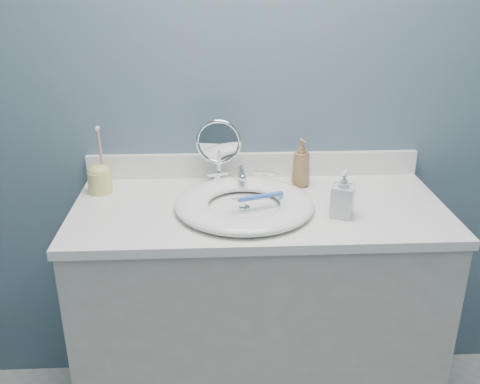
{
  "coord_description": "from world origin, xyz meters",
  "views": [
    {
      "loc": [
        -0.14,
        -0.62,
        1.6
      ],
      "look_at": [
        -0.06,
        0.94,
        0.94
      ],
      "focal_mm": 40.0,
      "sensor_mm": 36.0,
      "label": 1
    }
  ],
  "objects": [
    {
      "name": "drain",
      "position": [
        -0.05,
        0.94,
        0.88
      ],
      "size": [
        0.04,
        0.04,
        0.01
      ],
      "primitive_type": "cylinder",
      "color": "silver",
      "rests_on": "countertop"
    },
    {
      "name": "faucet",
      "position": [
        -0.05,
        1.14,
        0.91
      ],
      "size": [
        0.25,
        0.13,
        0.07
      ],
      "color": "silver",
      "rests_on": "countertop"
    },
    {
      "name": "back_wall",
      "position": [
        0.0,
        1.25,
        1.2
      ],
      "size": [
        2.2,
        0.02,
        2.4
      ],
      "primitive_type": "cube",
      "color": "slate",
      "rests_on": "ground"
    },
    {
      "name": "soap_bottle_amber",
      "position": [
        0.16,
        1.14,
        0.97
      ],
      "size": [
        0.08,
        0.08,
        0.17
      ],
      "primitive_type": "imported",
      "rotation": [
        0.0,
        0.0,
        0.22
      ],
      "color": "olive",
      "rests_on": "countertop"
    },
    {
      "name": "toothbrush_holder",
      "position": [
        -0.54,
        1.11,
        0.93
      ],
      "size": [
        0.08,
        0.08,
        0.23
      ],
      "rotation": [
        0.0,
        0.0,
        -0.06
      ],
      "color": "#DFD06F",
      "rests_on": "countertop"
    },
    {
      "name": "makeup_mirror",
      "position": [
        -0.13,
        1.17,
        1.01
      ],
      "size": [
        0.16,
        0.09,
        0.24
      ],
      "rotation": [
        0.0,
        0.0,
        -0.1
      ],
      "color": "silver",
      "rests_on": "countertop"
    },
    {
      "name": "backsplash",
      "position": [
        0.0,
        1.24,
        0.93
      ],
      "size": [
        1.22,
        0.02,
        0.09
      ],
      "primitive_type": "cube",
      "color": "white",
      "rests_on": "countertop"
    },
    {
      "name": "basin",
      "position": [
        -0.05,
        0.94,
        0.9
      ],
      "size": [
        0.45,
        0.45,
        0.04
      ],
      "primitive_type": null,
      "color": "white",
      "rests_on": "countertop"
    },
    {
      "name": "countertop",
      "position": [
        0.0,
        0.97,
        0.86
      ],
      "size": [
        1.22,
        0.57,
        0.03
      ],
      "primitive_type": "cube",
      "color": "white",
      "rests_on": "vanity_cabinet"
    },
    {
      "name": "soap_bottle_clear",
      "position": [
        0.25,
        0.88,
        0.95
      ],
      "size": [
        0.09,
        0.09,
        0.15
      ],
      "primitive_type": "imported",
      "rotation": [
        0.0,
        0.0,
        -0.4
      ],
      "color": "silver",
      "rests_on": "countertop"
    },
    {
      "name": "toothbrush_lying",
      "position": [
        -0.01,
        0.94,
        0.92
      ],
      "size": [
        0.17,
        0.07,
        0.02
      ],
      "rotation": [
        0.0,
        0.0,
        0.32
      ],
      "color": "#3E6CDC",
      "rests_on": "basin"
    },
    {
      "name": "vanity_cabinet",
      "position": [
        0.0,
        0.97,
        0.42
      ],
      "size": [
        1.2,
        0.55,
        0.85
      ],
      "primitive_type": "cube",
      "color": "beige",
      "rests_on": "ground"
    }
  ]
}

